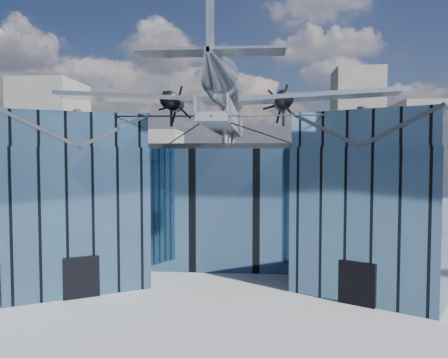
{
  "coord_description": "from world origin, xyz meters",
  "views": [
    {
      "loc": [
        2.58,
        -30.74,
        8.92
      ],
      "look_at": [
        0.0,
        2.0,
        7.2
      ],
      "focal_mm": 35.0,
      "sensor_mm": 36.0,
      "label": 1
    }
  ],
  "objects": [
    {
      "name": "bg_towers",
      "position": [
        1.45,
        50.49,
        10.01
      ],
      "size": [
        77.0,
        24.5,
        26.0
      ],
      "color": "slate",
      "rests_on": "ground"
    },
    {
      "name": "museum",
      "position": [
        0.0,
        5.82,
        5.54
      ],
      "size": [
        32.88,
        24.5,
        17.6
      ],
      "color": "#426586",
      "rests_on": "ground"
    },
    {
      "name": "ground_plane",
      "position": [
        0.0,
        0.0,
        0.0
      ],
      "size": [
        120.0,
        120.0,
        0.0
      ],
      "primitive_type": "plane",
      "color": "gray"
    }
  ]
}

